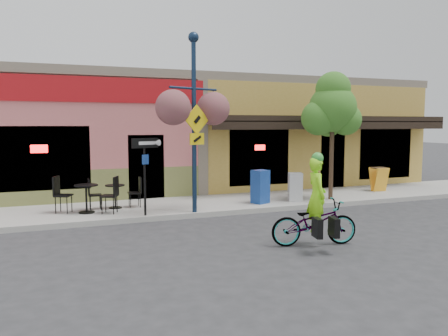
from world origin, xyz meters
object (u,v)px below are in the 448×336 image
object	(u,v)px
cyclist_rider	(316,207)
newspaper_box_grey	(295,187)
building	(196,133)
bicycle	(314,223)
street_tree	(332,135)
lamp_post	(194,123)
newspaper_box_blue	(260,187)
one_way_sign	(145,177)

from	to	relation	value
cyclist_rider	newspaper_box_grey	xyz separation A→B (m)	(1.97, 4.30, -0.23)
newspaper_box_grey	building	bearing A→B (deg)	123.75
bicycle	street_tree	distance (m)	5.60
building	street_tree	size ratio (longest dim) A/B	4.26
lamp_post	newspaper_box_grey	bearing A→B (deg)	-10.83
lamp_post	street_tree	size ratio (longest dim) A/B	1.18
building	street_tree	xyz separation A→B (m)	(2.74, -6.41, 0.04)
newspaper_box_blue	street_tree	distance (m)	3.00
one_way_sign	newspaper_box_grey	bearing A→B (deg)	-13.75
building	one_way_sign	size ratio (longest dim) A/B	8.55
building	cyclist_rider	distance (m)	10.68
cyclist_rider	lamp_post	distance (m)	4.47
lamp_post	newspaper_box_blue	xyz separation A→B (m)	(2.37, 0.61, -2.00)
bicycle	cyclist_rider	distance (m)	0.34
cyclist_rider	street_tree	distance (m)	5.47
cyclist_rider	newspaper_box_blue	xyz separation A→B (m)	(0.72, 4.34, -0.17)
one_way_sign	lamp_post	bearing A→B (deg)	-21.29
street_tree	newspaper_box_grey	bearing A→B (deg)	174.04
bicycle	lamp_post	size ratio (longest dim) A/B	0.38
bicycle	one_way_sign	world-z (taller)	one_way_sign
cyclist_rider	building	bearing A→B (deg)	8.86
lamp_post	newspaper_box_blue	bearing A→B (deg)	-5.25
building	bicycle	world-z (taller)	building
one_way_sign	newspaper_box_grey	size ratio (longest dim) A/B	2.30
building	newspaper_box_blue	bearing A→B (deg)	-88.06
one_way_sign	newspaper_box_grey	xyz separation A→B (m)	(5.02, 0.53, -0.60)
building	one_way_sign	distance (m)	7.76
cyclist_rider	one_way_sign	world-z (taller)	one_way_sign
cyclist_rider	lamp_post	bearing A→B (deg)	35.45
one_way_sign	newspaper_box_blue	distance (m)	3.86
building	lamp_post	bearing A→B (deg)	-107.48
lamp_post	one_way_sign	xyz separation A→B (m)	(-1.41, 0.04, -1.46)
one_way_sign	street_tree	distance (m)	6.41
newspaper_box_grey	street_tree	world-z (taller)	street_tree
bicycle	newspaper_box_blue	world-z (taller)	newspaper_box_blue
lamp_post	newspaper_box_blue	distance (m)	3.16
bicycle	newspaper_box_blue	bearing A→B (deg)	1.54
cyclist_rider	bicycle	bearing A→B (deg)	101.63
lamp_post	cyclist_rider	bearing A→B (deg)	-85.96
lamp_post	street_tree	xyz separation A→B (m)	(4.89, 0.44, -0.39)
building	one_way_sign	bearing A→B (deg)	-117.63
building	one_way_sign	world-z (taller)	building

